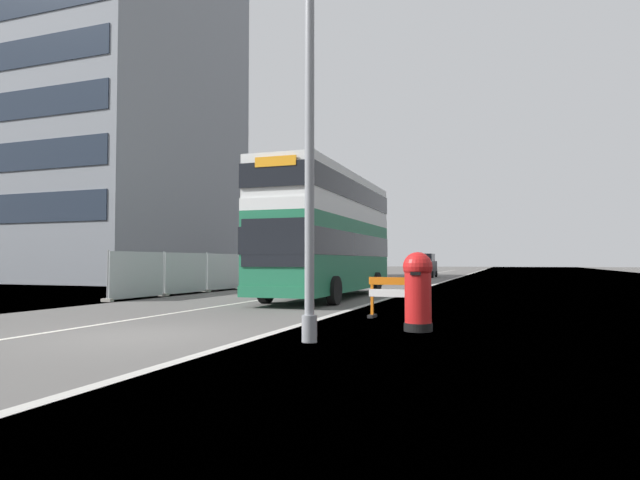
{
  "coord_description": "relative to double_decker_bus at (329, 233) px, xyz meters",
  "views": [
    {
      "loc": [
        7.22,
        -8.92,
        1.51
      ],
      "look_at": [
        1.28,
        7.53,
        2.2
      ],
      "focal_mm": 30.03,
      "sensor_mm": 36.0,
      "label": 1
    }
  ],
  "objects": [
    {
      "name": "car_receding_mid",
      "position": [
        -4.15,
        22.5,
        -1.61
      ],
      "size": [
        1.93,
        3.81,
        2.22
      ],
      "color": "gray",
      "rests_on": "ground"
    },
    {
      "name": "red_pillar_postbox",
      "position": [
        5.17,
        -9.17,
        -1.72
      ],
      "size": [
        0.64,
        0.64,
        1.71
      ],
      "color": "black",
      "rests_on": "ground"
    },
    {
      "name": "bare_tree_far_verge_near",
      "position": [
        -15.58,
        29.23,
        -0.29
      ],
      "size": [
        2.84,
        2.8,
        4.84
      ],
      "color": "#4C3D2D",
      "rests_on": "ground"
    },
    {
      "name": "backdrop_office_block",
      "position": [
        -25.37,
        13.6,
        10.94
      ],
      "size": [
        20.18,
        17.16,
        27.19
      ],
      "color": "gray",
      "rests_on": "ground"
    },
    {
      "name": "ground",
      "position": [
        0.47,
        -11.69,
        -2.7
      ],
      "size": [
        140.0,
        280.0,
        0.1
      ],
      "color": "#565451"
    },
    {
      "name": "roadworks_barrier",
      "position": [
        4.24,
        -6.83,
        -1.99
      ],
      "size": [
        1.54,
        0.51,
        1.08
      ],
      "color": "orange",
      "rests_on": "ground"
    },
    {
      "name": "lamppost_foreground",
      "position": [
        3.52,
        -11.43,
        1.4
      ],
      "size": [
        0.29,
        0.7,
        8.58
      ],
      "color": "gray",
      "rests_on": "ground"
    },
    {
      "name": "car_receding_far",
      "position": [
        -0.64,
        29.41,
        -1.62
      ],
      "size": [
        1.99,
        4.15,
        2.2
      ],
      "color": "black",
      "rests_on": "ground"
    },
    {
      "name": "double_decker_bus",
      "position": [
        0.0,
        0.0,
        0.0
      ],
      "size": [
        2.98,
        11.07,
        4.99
      ],
      "color": "#1E6B47",
      "rests_on": "ground"
    },
    {
      "name": "car_oncoming_near",
      "position": [
        -4.28,
        14.68,
        -1.66
      ],
      "size": [
        2.02,
        3.92,
        2.15
      ],
      "color": "black",
      "rests_on": "ground"
    },
    {
      "name": "construction_site_fence",
      "position": [
        -7.05,
        7.12,
        -1.73
      ],
      "size": [
        0.44,
        24.0,
        1.94
      ],
      "color": "#A8AAAD",
      "rests_on": "ground"
    }
  ]
}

